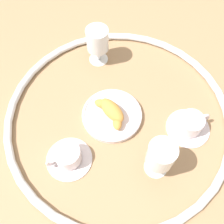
# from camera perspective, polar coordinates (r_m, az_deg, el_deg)

# --- Properties ---
(ground_plane) EXTENTS (2.20, 2.20, 0.00)m
(ground_plane) POSITION_cam_1_polar(r_m,az_deg,el_deg) (0.86, 1.40, -1.16)
(ground_plane) COLOR #997551
(table_chrome_rim) EXTENTS (0.72, 0.72, 0.02)m
(table_chrome_rim) POSITION_cam_1_polar(r_m,az_deg,el_deg) (0.85, 1.42, -0.78)
(table_chrome_rim) COLOR silver
(table_chrome_rim) RESTS_ON ground_plane
(pastry_plate) EXTENTS (0.19, 0.19, 0.02)m
(pastry_plate) POSITION_cam_1_polar(r_m,az_deg,el_deg) (0.85, -0.00, -0.65)
(pastry_plate) COLOR silver
(pastry_plate) RESTS_ON ground_plane
(croissant_large) EXTENTS (0.13, 0.09, 0.04)m
(croissant_large) POSITION_cam_1_polar(r_m,az_deg,el_deg) (0.82, -0.17, 0.19)
(croissant_large) COLOR #CC893D
(croissant_large) RESTS_ON pastry_plate
(coffee_cup_near) EXTENTS (0.14, 0.14, 0.06)m
(coffee_cup_near) POSITION_cam_1_polar(r_m,az_deg,el_deg) (0.85, 16.38, -2.61)
(coffee_cup_near) COLOR silver
(coffee_cup_near) RESTS_ON ground_plane
(coffee_cup_far) EXTENTS (0.14, 0.14, 0.06)m
(coffee_cup_far) POSITION_cam_1_polar(r_m,az_deg,el_deg) (0.78, -9.47, -9.39)
(coffee_cup_far) COLOR silver
(coffee_cup_far) RESTS_ON ground_plane
(juice_glass_left) EXTENTS (0.08, 0.08, 0.14)m
(juice_glass_left) POSITION_cam_1_polar(r_m,az_deg,el_deg) (0.71, 10.40, -9.23)
(juice_glass_left) COLOR white
(juice_glass_left) RESTS_ON ground_plane
(juice_glass_right) EXTENTS (0.08, 0.08, 0.14)m
(juice_glass_right) POSITION_cam_1_polar(r_m,az_deg,el_deg) (0.93, -3.13, 14.98)
(juice_glass_right) COLOR white
(juice_glass_right) RESTS_ON ground_plane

